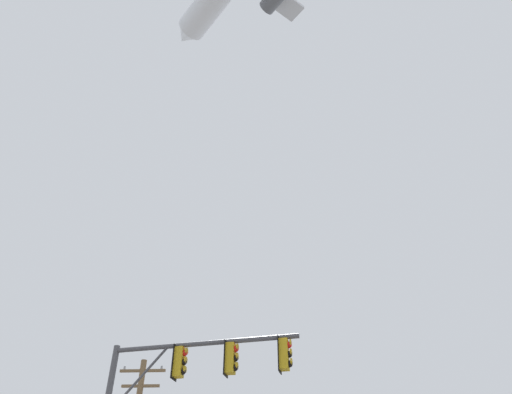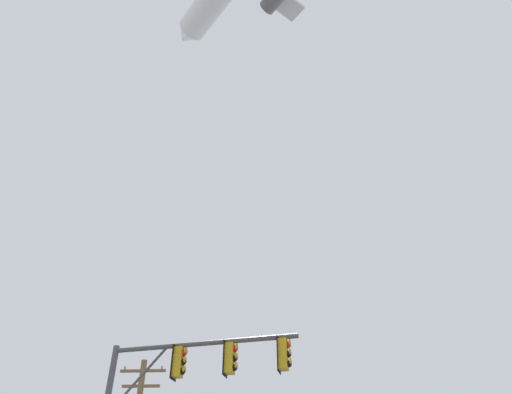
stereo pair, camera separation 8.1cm
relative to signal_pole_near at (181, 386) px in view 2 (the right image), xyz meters
The scene contains 1 object.
signal_pole_near is the anchor object (origin of this frame).
Camera 2 is at (-0.47, -6.93, 1.10)m, focal length 32.70 mm.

